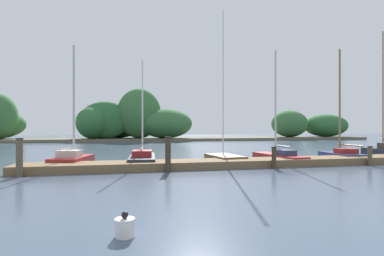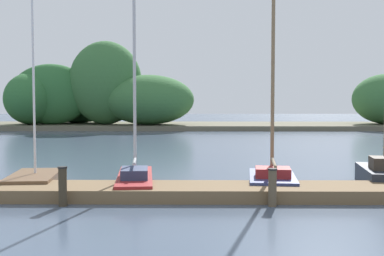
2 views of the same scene
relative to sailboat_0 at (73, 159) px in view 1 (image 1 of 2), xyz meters
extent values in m
cube|color=brown|center=(9.15, -1.71, -0.21)|extent=(22.65, 1.80, 0.35)
cube|color=#66604C|center=(9.15, 29.92, -0.18)|extent=(63.76, 8.00, 0.40)
ellipsoid|color=#2D6633|center=(0.04, 28.71, 2.63)|extent=(7.03, 3.28, 5.21)
ellipsoid|color=#2D6633|center=(36.69, 30.28, 1.94)|extent=(8.10, 5.20, 3.84)
ellipsoid|color=#2D6633|center=(-1.65, 28.65, 2.25)|extent=(4.48, 5.56, 4.45)
ellipsoid|color=#386B38|center=(8.54, 28.27, 2.15)|extent=(7.77, 5.86, 4.26)
ellipsoid|color=#386B38|center=(29.33, 29.60, 2.22)|extent=(6.02, 5.25, 4.39)
ellipsoid|color=#386B38|center=(4.78, 28.80, 3.61)|extent=(6.28, 5.02, 7.18)
ellipsoid|color=#2D6633|center=(1.65, 31.68, 1.93)|extent=(8.30, 3.81, 3.81)
cube|color=maroon|center=(-0.02, -0.07, -0.13)|extent=(1.90, 2.95, 0.51)
cube|color=maroon|center=(0.26, 1.12, -0.15)|extent=(0.86, 0.83, 0.43)
cube|color=beige|center=(-0.09, -0.40, 0.29)|extent=(1.15, 1.02, 0.33)
cylinder|color=#B7B7BC|center=(0.03, 0.13, 2.87)|extent=(0.11, 0.11, 5.48)
cylinder|color=#B7B7BC|center=(-0.14, -0.60, 0.57)|extent=(0.45, 1.63, 0.08)
cube|color=#232833|center=(3.37, -0.03, -0.14)|extent=(1.63, 4.16, 0.48)
cube|color=#232833|center=(3.53, 1.78, -0.17)|extent=(0.78, 1.07, 0.40)
cube|color=maroon|center=(3.32, -0.54, 0.25)|extent=(1.05, 1.30, 0.31)
cylinder|color=silver|center=(3.39, 0.27, 2.59)|extent=(0.08, 0.08, 4.98)
cylinder|color=silver|center=(3.33, -0.43, 0.49)|extent=(0.21, 1.56, 0.07)
cube|color=brown|center=(7.73, -0.29, -0.16)|extent=(1.60, 2.84, 0.44)
cube|color=brown|center=(7.62, 0.93, -0.18)|extent=(0.80, 0.75, 0.38)
cylinder|color=silver|center=(7.71, -0.08, 4.00)|extent=(0.07, 0.07, 7.87)
cube|color=maroon|center=(10.83, -0.43, -0.16)|extent=(1.40, 4.06, 0.43)
cube|color=maroon|center=(10.66, 1.35, -0.19)|extent=(0.66, 1.04, 0.37)
cube|color=#2D3856|center=(10.88, -0.93, 0.19)|extent=(0.88, 1.26, 0.28)
cylinder|color=#B7B7BC|center=(10.80, -0.14, 2.99)|extent=(0.10, 0.10, 5.86)
cylinder|color=#B7B7BC|center=(10.86, -0.75, 0.52)|extent=(0.22, 1.37, 0.09)
cube|color=navy|center=(14.97, -0.35, -0.17)|extent=(1.63, 3.05, 0.43)
cube|color=navy|center=(15.11, 0.97, -0.19)|extent=(0.81, 0.80, 0.36)
cube|color=maroon|center=(14.94, -0.71, 0.19)|extent=(1.10, 0.98, 0.28)
cylinder|color=#7F6647|center=(15.00, -0.13, 3.13)|extent=(0.11, 0.11, 6.16)
cylinder|color=#7F6647|center=(14.90, -1.09, 0.54)|extent=(0.30, 2.15, 0.09)
cube|color=#232833|center=(18.74, 1.44, -0.12)|extent=(0.84, 0.80, 0.49)
cylinder|color=#7F6647|center=(18.60, 0.39, 3.94)|extent=(0.08, 0.08, 7.48)
cylinder|color=brown|center=(-1.53, -2.81, 0.35)|extent=(0.25, 0.25, 1.46)
cylinder|color=black|center=(-1.53, -2.81, 1.10)|extent=(0.29, 0.29, 0.04)
cylinder|color=#3D3323|center=(4.28, -2.80, 0.36)|extent=(0.24, 0.24, 1.47)
cylinder|color=black|center=(4.28, -2.80, 1.11)|extent=(0.28, 0.28, 0.04)
cylinder|color=#3D3323|center=(9.28, -2.82, 0.11)|extent=(0.21, 0.21, 0.98)
cylinder|color=black|center=(9.28, -2.82, 0.62)|extent=(0.25, 0.25, 0.04)
cylinder|color=brown|center=(14.62, -2.79, 0.09)|extent=(0.21, 0.21, 0.93)
cylinder|color=black|center=(14.62, -2.79, 0.57)|extent=(0.24, 0.24, 0.04)
cylinder|color=white|center=(2.40, -10.40, -0.22)|extent=(0.36, 0.36, 0.32)
sphere|color=black|center=(2.40, -10.40, 0.00)|extent=(0.12, 0.12, 0.12)
camera|label=1|loc=(2.35, -15.84, 1.52)|focal=28.54mm
camera|label=2|loc=(12.71, -15.83, 2.42)|focal=48.35mm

